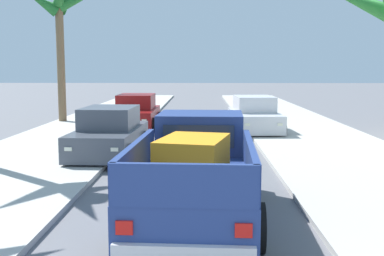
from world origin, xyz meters
TOP-DOWN VIEW (x-y plane):
  - sidewalk_left at (-4.59, 12.00)m, footprint 4.65×60.00m
  - sidewalk_right at (4.59, 12.00)m, footprint 4.65×60.00m
  - curb_left at (-3.66, 12.00)m, footprint 0.16×60.00m
  - curb_right at (3.66, 12.00)m, footprint 0.16×60.00m
  - pickup_truck at (0.25, 5.62)m, footprint 2.40×5.30m
  - car_left_near at (2.55, 17.14)m, footprint 2.20×4.33m
  - car_right_near at (-2.58, 18.42)m, footprint 2.03×4.26m
  - car_left_mid at (-2.47, 11.58)m, footprint 2.14×4.31m
  - palm_tree_right_mid at (-6.54, 20.41)m, footprint 3.97×3.33m

SIDE VIEW (x-z plane):
  - curb_left at x=-3.66m, z-range 0.00..0.10m
  - curb_right at x=3.66m, z-range 0.00..0.10m
  - sidewalk_left at x=-4.59m, z-range 0.00..0.12m
  - sidewalk_right at x=4.59m, z-range 0.00..0.12m
  - car_left_near at x=2.55m, z-range -0.06..1.48m
  - car_right_near at x=-2.58m, z-range -0.06..1.48m
  - car_left_mid at x=-2.47m, z-range -0.06..1.48m
  - pickup_truck at x=0.25m, z-range -0.09..1.71m
  - palm_tree_right_mid at x=-6.54m, z-range 2.03..8.59m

